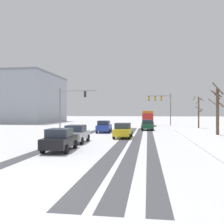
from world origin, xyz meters
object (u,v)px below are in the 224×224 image
traffic_signal_far_right (161,102)px  car_dark_green_lead (147,125)px  car_yellow_cab_third (123,130)px  office_building_far_left_block (2,99)px  car_silver_fourth (76,134)px  bare_tree_sidewalk_far (199,111)px  bare_tree_sidewalk_mid (218,109)px  box_truck_delivery (148,118)px  car_black_fifth (60,140)px  car_blue_second (104,127)px  traffic_signal_near_left (70,102)px

traffic_signal_far_right → car_dark_green_lead: 13.77m
car_yellow_cab_third → office_building_far_left_block: office_building_far_left_block is taller
car_silver_fourth → bare_tree_sidewalk_far: size_ratio=0.73×
car_yellow_cab_third → car_silver_fourth: (-3.82, -4.79, 0.00)m
bare_tree_sidewalk_mid → car_dark_green_lead: bearing=140.7°
box_truck_delivery → bare_tree_sidewalk_far: bare_tree_sidewalk_far is taller
car_silver_fourth → traffic_signal_far_right: bearing=72.7°
car_dark_green_lead → car_black_fifth: size_ratio=1.00×
car_blue_second → traffic_signal_far_right: bearing=64.6°
traffic_signal_near_left → car_black_fifth: 21.69m
car_silver_fourth → bare_tree_sidewalk_far: bare_tree_sidewalk_far is taller
traffic_signal_near_left → box_truck_delivery: bearing=49.0°
car_silver_fourth → office_building_far_left_block: office_building_far_left_block is taller
car_blue_second → bare_tree_sidewalk_far: size_ratio=0.74×
car_dark_green_lead → office_building_far_left_block: office_building_far_left_block is taller
car_dark_green_lead → car_silver_fourth: 18.11m
traffic_signal_far_right → bare_tree_sidewalk_mid: traffic_signal_far_right is taller
traffic_signal_far_right → car_silver_fourth: traffic_signal_far_right is taller
car_silver_fourth → bare_tree_sidewalk_mid: size_ratio=0.65×
office_building_far_left_block → bare_tree_sidewalk_far: bearing=-20.6°
traffic_signal_near_left → traffic_signal_far_right: 20.48m
car_silver_fourth → bare_tree_sidewalk_mid: (14.93, 9.95, 2.36)m
car_blue_second → car_dark_green_lead: bearing=43.0°
car_silver_fourth → bare_tree_sidewalk_mid: 18.10m
traffic_signal_near_left → bare_tree_sidewalk_far: (20.82, 7.20, -1.42)m
traffic_signal_far_right → car_black_fifth: (-9.07, -34.68, -3.93)m
car_blue_second → office_building_far_left_block: (-33.29, 29.48, 5.58)m
office_building_far_left_block → traffic_signal_near_left: bearing=-43.0°
car_yellow_cab_third → bare_tree_sidewalk_far: bearing=57.9°
box_truck_delivery → office_building_far_left_block: office_building_far_left_block is taller
traffic_signal_far_right → car_silver_fourth: (-9.26, -29.82, -3.93)m
car_black_fifth → box_truck_delivery: 35.08m
bare_tree_sidewalk_far → traffic_signal_far_right: bearing=130.8°
car_black_fifth → office_building_far_left_block: office_building_far_left_block is taller
car_dark_green_lead → car_silver_fourth: (-6.40, -16.94, 0.00)m
bare_tree_sidewalk_far → office_building_far_left_block: (-47.93, 18.05, 3.40)m
car_dark_green_lead → car_silver_fourth: same height
bare_tree_sidewalk_mid → bare_tree_sidewalk_far: (0.28, 12.98, -0.18)m
box_truck_delivery → car_yellow_cab_third: bearing=-96.1°
car_dark_green_lead → bare_tree_sidewalk_far: size_ratio=0.74×
car_dark_green_lead → car_black_fifth: 22.66m
box_truck_delivery → bare_tree_sidewalk_far: size_ratio=1.32×
car_dark_green_lead → car_yellow_cab_third: bearing=-102.0°
traffic_signal_near_left → box_truck_delivery: traffic_signal_near_left is taller
car_blue_second → bare_tree_sidewalk_mid: bearing=-6.2°
traffic_signal_far_right → car_dark_green_lead: (-2.86, -12.89, -3.93)m
bare_tree_sidewalk_far → traffic_signal_near_left: bearing=-160.9°
traffic_signal_far_right → bare_tree_sidewalk_far: (5.95, -6.89, -1.74)m
car_yellow_cab_third → bare_tree_sidewalk_far: (11.40, 18.14, 2.18)m
traffic_signal_near_left → car_dark_green_lead: 12.59m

